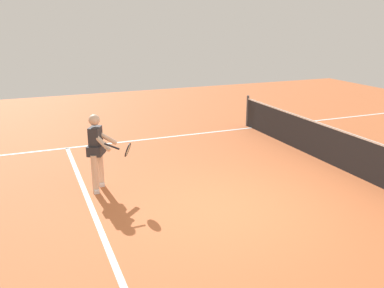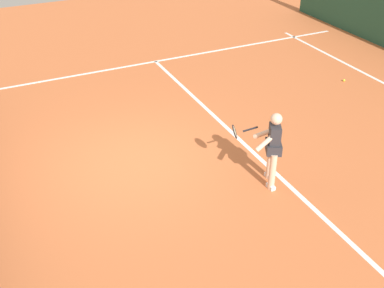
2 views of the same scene
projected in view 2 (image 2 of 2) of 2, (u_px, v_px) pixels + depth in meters
name	position (u px, v px, depth m)	size (l,w,h in m)	color
ground_plane	(137.00, 161.00, 9.99)	(26.32, 26.32, 0.00)	#C66638
service_line_marking	(235.00, 135.00, 10.87)	(9.91, 0.10, 0.01)	white
sideline_right_marking	(79.00, 75.00, 13.78)	(0.10, 18.25, 0.01)	white
tennis_player	(272.00, 146.00, 8.90)	(1.04, 0.82, 1.55)	beige
tennis_ball_near	(344.00, 80.00, 13.39)	(0.07, 0.07, 0.07)	#D1E533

